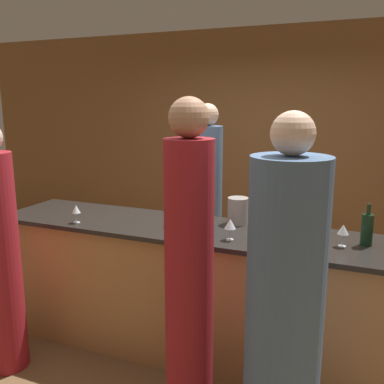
% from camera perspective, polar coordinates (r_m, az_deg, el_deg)
% --- Properties ---
extents(ground_plane, '(14.00, 14.00, 0.00)m').
position_cam_1_polar(ground_plane, '(3.67, 0.88, -20.55)').
color(ground_plane, brown).
extents(back_wall, '(8.00, 0.06, 2.80)m').
position_cam_1_polar(back_wall, '(5.12, 9.64, 5.41)').
color(back_wall, brown).
rests_on(back_wall, ground_plane).
extents(bar_counter, '(3.35, 0.72, 1.04)m').
position_cam_1_polar(bar_counter, '(3.42, 0.90, -13.16)').
color(bar_counter, '#B27F4C').
rests_on(bar_counter, ground_plane).
extents(bartender, '(0.29, 0.29, 1.96)m').
position_cam_1_polar(bartender, '(4.08, 1.98, -2.79)').
color(bartender, '#4C6B93').
rests_on(bartender, ground_plane).
extents(guest_0, '(0.40, 0.40, 1.93)m').
position_cam_1_polar(guest_0, '(2.34, 12.17, -15.86)').
color(guest_0, '#4C6B93').
rests_on(guest_0, ground_plane).
extents(guest_2, '(0.29, 0.29, 2.00)m').
position_cam_1_polar(guest_2, '(2.55, -0.39, -11.44)').
color(guest_2, maroon).
rests_on(guest_2, ground_plane).
extents(wine_bottle_0, '(0.08, 0.08, 0.28)m').
position_cam_1_polar(wine_bottle_0, '(3.05, 22.31, -4.61)').
color(wine_bottle_0, black).
rests_on(wine_bottle_0, bar_counter).
extents(wine_bottle_1, '(0.08, 0.08, 0.31)m').
position_cam_1_polar(wine_bottle_1, '(3.31, -1.68, -2.23)').
color(wine_bottle_1, black).
rests_on(wine_bottle_1, bar_counter).
extents(ice_bucket, '(0.16, 0.16, 0.21)m').
position_cam_1_polar(ice_bucket, '(3.34, 6.14, -2.50)').
color(ice_bucket, '#9E9993').
rests_on(ice_bucket, bar_counter).
extents(wine_glass_0, '(0.06, 0.06, 0.18)m').
position_cam_1_polar(wine_glass_0, '(2.92, 15.14, -4.36)').
color(wine_glass_0, silver).
rests_on(wine_glass_0, bar_counter).
extents(wine_glass_1, '(0.07, 0.07, 0.14)m').
position_cam_1_polar(wine_glass_1, '(3.46, -15.20, -2.29)').
color(wine_glass_1, silver).
rests_on(wine_glass_1, bar_counter).
extents(wine_glass_2, '(0.07, 0.07, 0.15)m').
position_cam_1_polar(wine_glass_2, '(2.87, 11.95, -4.88)').
color(wine_glass_2, silver).
rests_on(wine_glass_2, bar_counter).
extents(wine_glass_3, '(0.08, 0.08, 0.15)m').
position_cam_1_polar(wine_glass_3, '(2.94, 5.11, -4.31)').
color(wine_glass_3, silver).
rests_on(wine_glass_3, bar_counter).
extents(wine_glass_4, '(0.07, 0.07, 0.15)m').
position_cam_1_polar(wine_glass_4, '(3.02, 2.03, -3.81)').
color(wine_glass_4, silver).
rests_on(wine_glass_4, bar_counter).
extents(wine_glass_5, '(0.07, 0.07, 0.15)m').
position_cam_1_polar(wine_glass_5, '(2.96, 19.51, -4.81)').
color(wine_glass_5, silver).
rests_on(wine_glass_5, bar_counter).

